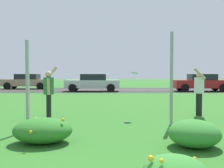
# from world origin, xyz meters

# --- Properties ---
(ground_plane) EXTENTS (120.00, 120.00, 0.00)m
(ground_plane) POSITION_xyz_m (0.00, 11.47, 0.00)
(ground_plane) COLOR #2D6B23
(highway_strip) EXTENTS (120.00, 7.83, 0.01)m
(highway_strip) POSITION_xyz_m (0.00, 22.94, 0.00)
(highway_strip) COLOR #2D2D30
(highway_strip) RESTS_ON ground
(highway_center_stripe) EXTENTS (120.00, 0.16, 0.00)m
(highway_center_stripe) POSITION_xyz_m (0.00, 22.94, 0.01)
(highway_center_stripe) COLOR yellow
(highway_center_stripe) RESTS_ON ground
(daylily_clump_near_camera) EXTENTS (1.04, 1.05, 0.55)m
(daylily_clump_near_camera) POSITION_xyz_m (2.56, 3.94, 0.27)
(daylily_clump_near_camera) COLOR #337F2D
(daylily_clump_near_camera) RESTS_ON ground
(daylily_clump_front_left) EXTENTS (1.25, 1.14, 0.55)m
(daylily_clump_front_left) POSITION_xyz_m (-0.57, 4.26, 0.27)
(daylily_clump_front_left) COLOR #2D7526
(daylily_clump_front_left) RESTS_ON ground
(sign_post_near_path) EXTENTS (0.07, 0.10, 2.33)m
(sign_post_near_path) POSITION_xyz_m (-1.26, 5.48, 1.17)
(sign_post_near_path) COLOR #93969B
(sign_post_near_path) RESTS_ON ground
(sign_post_by_roadside) EXTENTS (0.07, 0.10, 2.66)m
(sign_post_by_roadside) POSITION_xyz_m (2.60, 6.25, 1.33)
(sign_post_by_roadside) COLOR #93969B
(sign_post_by_roadside) RESTS_ON ground
(person_thrower_green_shirt) EXTENTS (0.44, 0.52, 1.73)m
(person_thrower_green_shirt) POSITION_xyz_m (-1.19, 7.47, 0.93)
(person_thrower_green_shirt) COLOR #287038
(person_thrower_green_shirt) RESTS_ON ground
(person_catcher_white_shirt) EXTENTS (0.46, 0.52, 1.69)m
(person_catcher_white_shirt) POSITION_xyz_m (3.97, 8.03, 0.93)
(person_catcher_white_shirt) COLOR silver
(person_catcher_white_shirt) RESTS_ON ground
(frisbee_pale_blue) EXTENTS (0.25, 0.25, 0.09)m
(frisbee_pale_blue) POSITION_xyz_m (1.66, 7.51, 1.50)
(frisbee_pale_blue) COLOR #ADD6E5
(car_red_center_left) EXTENTS (4.50, 2.00, 1.45)m
(car_red_center_left) POSITION_xyz_m (8.40, 21.17, 0.74)
(car_red_center_left) COLOR maroon
(car_red_center_left) RESTS_ON ground
(car_silver_center_right) EXTENTS (4.50, 2.00, 1.45)m
(car_silver_center_right) POSITION_xyz_m (-0.72, 21.17, 0.74)
(car_silver_center_right) COLOR #B7BABF
(car_silver_center_right) RESTS_ON ground
(car_tan_rightmost) EXTENTS (4.50, 2.00, 1.45)m
(car_tan_rightmost) POSITION_xyz_m (-7.38, 24.70, 0.74)
(car_tan_rightmost) COLOR #937F60
(car_tan_rightmost) RESTS_ON ground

